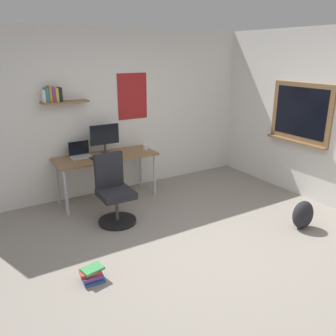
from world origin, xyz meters
TOP-DOWN VIEW (x-y plane):
  - ground_plane at (0.00, 0.00)m, footprint 5.20×5.20m
  - wall_back at (-0.01, 2.45)m, footprint 5.00×0.30m
  - desk at (-0.36, 2.06)m, footprint 1.56×0.62m
  - office_chair at (-0.56, 1.29)m, footprint 0.52×0.52m
  - laptop at (-0.71, 2.21)m, footprint 0.31×0.21m
  - monitor_primary at (-0.32, 2.16)m, footprint 0.46×0.17m
  - keyboard at (-0.43, 1.98)m, footprint 0.37×0.13m
  - computer_mouse at (-0.15, 1.98)m, footprint 0.10×0.06m
  - coffee_mug at (0.32, 2.03)m, footprint 0.08×0.08m
  - backpack at (1.49, -0.20)m, footprint 0.32×0.22m
  - book_stack_on_floor at (-1.30, 0.16)m, footprint 0.26×0.20m

SIDE VIEW (x-z plane):
  - ground_plane at x=0.00m, z-range 0.00..0.00m
  - book_stack_on_floor at x=-1.30m, z-range 0.00..0.15m
  - backpack at x=1.49m, z-range 0.00..0.39m
  - office_chair at x=-0.56m, z-range -0.07..0.88m
  - desk at x=-0.36m, z-range 0.29..1.01m
  - keyboard at x=-0.43m, z-range 0.72..0.74m
  - computer_mouse at x=-0.15m, z-range 0.72..0.76m
  - coffee_mug at x=0.32m, z-range 0.72..0.81m
  - laptop at x=-0.71m, z-range 0.66..0.89m
  - monitor_primary at x=-0.32m, z-range 0.76..1.22m
  - wall_back at x=-0.01m, z-range 0.00..2.60m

